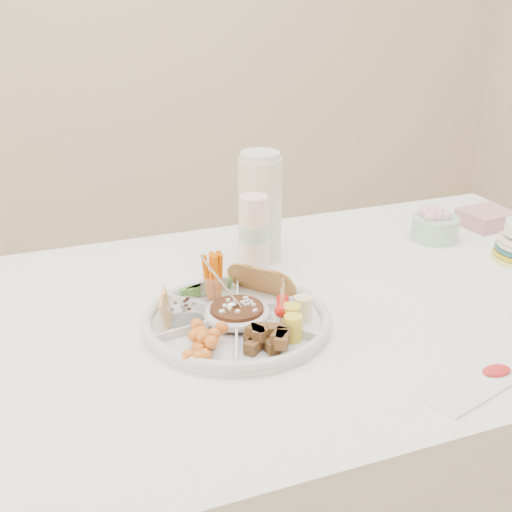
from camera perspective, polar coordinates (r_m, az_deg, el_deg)
name	(u,v)px	position (r m, az deg, el deg)	size (l,w,h in m)	color
dining_table	(336,428)	(1.68, 7.15, -14.96)	(1.52, 1.02, 0.76)	white
party_tray	(237,317)	(1.32, -1.70, -5.41)	(0.38, 0.38, 0.04)	silver
bean_dip	(237,313)	(1.32, -1.70, -5.13)	(0.11, 0.11, 0.04)	#3A2413
tortillas	(267,283)	(1.41, 0.97, -2.43)	(0.10, 0.10, 0.06)	#C68536
carrot_cucumber	(208,275)	(1.41, -4.33, -1.73)	(0.12, 0.12, 0.11)	#D95B00
pita_raisins	(173,308)	(1.32, -7.38, -4.60)	(0.11, 0.11, 0.06)	tan
cherries	(202,340)	(1.22, -4.83, -7.41)	(0.12, 0.12, 0.05)	orange
granola_chunks	(271,339)	(1.22, 1.33, -7.38)	(0.11, 0.11, 0.05)	brown
banana_tomato	(301,300)	(1.31, 3.99, -3.95)	(0.12, 0.12, 0.10)	#ECE968
cup_stack	(254,236)	(1.51, -0.21, 1.77)	(0.08, 0.08, 0.21)	silver
thermos	(260,206)	(1.60, 0.36, 4.48)	(0.11, 0.11, 0.28)	beige
flower_bowl	(436,223)	(1.82, 15.69, 2.86)	(0.13, 0.13, 0.10)	silver
napkin_stack	(486,218)	(1.98, 19.79, 3.18)	(0.14, 0.12, 0.05)	#D28D99
placemat	(483,377)	(1.24, 19.50, -10.08)	(0.28, 0.09, 0.01)	white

